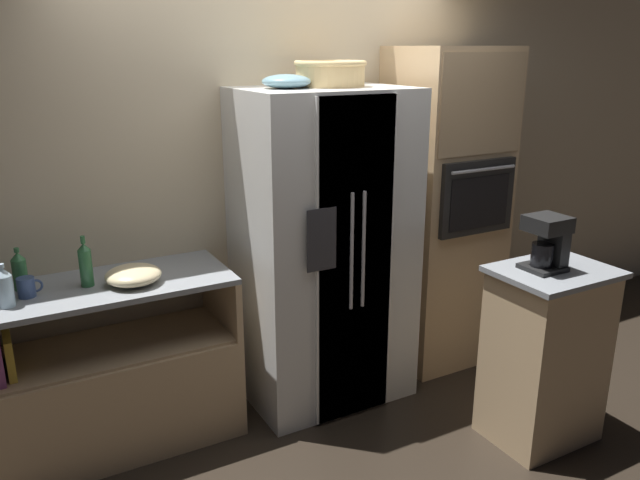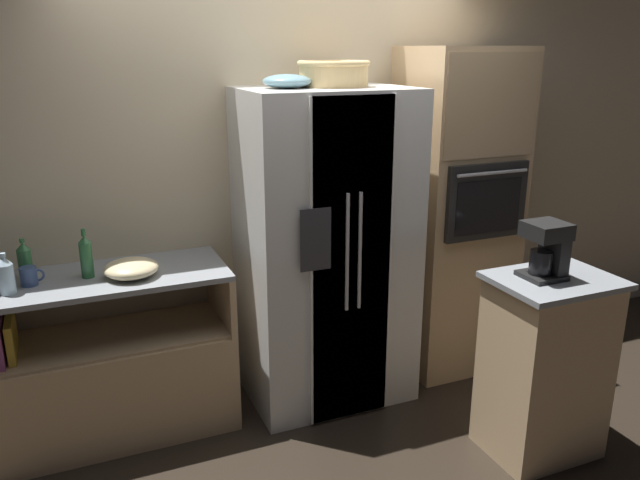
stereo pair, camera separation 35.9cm
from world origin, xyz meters
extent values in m
plane|color=black|center=(0.00, 0.00, 0.00)|extent=(20.00, 20.00, 0.00)
cube|color=beige|center=(0.00, 0.40, 1.40)|extent=(12.00, 0.06, 2.80)
cube|color=tan|center=(-1.15, 0.09, 0.29)|extent=(1.37, 0.57, 0.57)
cube|color=tan|center=(-1.15, 0.09, 0.58)|extent=(1.31, 0.53, 0.02)
cube|color=tan|center=(-0.48, 0.09, 0.74)|extent=(0.04, 0.57, 0.34)
cube|color=gray|center=(-1.15, 0.09, 0.93)|extent=(1.37, 0.57, 0.03)
cube|color=gold|center=(-1.59, 0.06, 0.69)|extent=(0.04, 0.32, 0.21)
cube|color=silver|center=(0.16, 0.03, 0.95)|extent=(0.97, 0.69, 1.89)
cube|color=silver|center=(0.15, -0.33, 0.95)|extent=(0.48, 0.02, 1.86)
cube|color=silver|center=(0.16, -0.33, 0.95)|extent=(0.48, 0.02, 1.86)
cylinder|color=#B2B2B7|center=(0.12, -0.35, 1.04)|extent=(0.02, 0.02, 0.66)
cylinder|color=#B2B2B7|center=(0.20, -0.35, 1.04)|extent=(0.02, 0.02, 0.66)
cube|color=#2D2D33|center=(-0.06, -0.34, 1.14)|extent=(0.17, 0.01, 0.34)
cube|color=tan|center=(1.11, 0.07, 1.06)|extent=(0.69, 0.60, 2.11)
cube|color=black|center=(1.11, -0.24, 1.21)|extent=(0.56, 0.04, 0.47)
cube|color=black|center=(1.11, -0.26, 1.18)|extent=(0.46, 0.01, 0.33)
cylinder|color=#B2B2B7|center=(1.11, -0.28, 1.39)|extent=(0.50, 0.02, 0.02)
cube|color=tan|center=(1.11, -0.23, 1.78)|extent=(0.65, 0.01, 0.60)
cube|color=tan|center=(0.98, -0.99, 0.48)|extent=(0.57, 0.43, 0.97)
cube|color=gray|center=(0.98, -0.99, 0.98)|extent=(0.61, 0.47, 0.03)
cylinder|color=tan|center=(0.22, 0.06, 1.96)|extent=(0.39, 0.39, 0.13)
torus|color=tan|center=(0.22, 0.06, 2.02)|extent=(0.41, 0.41, 0.03)
ellipsoid|color=#668C99|center=(-0.07, 0.03, 1.93)|extent=(0.26, 0.26, 0.08)
cylinder|color=#33723F|center=(-1.18, 0.09, 1.04)|extent=(0.06, 0.06, 0.19)
cone|color=#33723F|center=(-1.18, 0.09, 1.15)|extent=(0.06, 0.06, 0.04)
cylinder|color=#33723F|center=(-1.18, 0.09, 1.19)|extent=(0.02, 0.02, 0.04)
cylinder|color=#33723F|center=(-1.48, 0.20, 1.02)|extent=(0.07, 0.07, 0.16)
cone|color=#33723F|center=(-1.48, 0.20, 1.12)|extent=(0.07, 0.07, 0.04)
cylinder|color=#33723F|center=(-1.48, 0.20, 1.15)|extent=(0.02, 0.02, 0.02)
cylinder|color=silver|center=(-1.56, -0.01, 1.02)|extent=(0.08, 0.08, 0.15)
cone|color=silver|center=(-1.56, -0.01, 1.12)|extent=(0.08, 0.08, 0.04)
cylinder|color=silver|center=(-1.56, -0.01, 1.14)|extent=(0.03, 0.03, 0.02)
cylinder|color=#384C7A|center=(-1.47, 0.08, 0.99)|extent=(0.08, 0.08, 0.10)
torus|color=#384C7A|center=(-1.43, 0.08, 0.99)|extent=(0.07, 0.01, 0.07)
ellipsoid|color=beige|center=(-0.97, 0.01, 0.99)|extent=(0.28, 0.28, 0.09)
cube|color=black|center=(0.91, -0.97, 1.01)|extent=(0.20, 0.19, 0.02)
cylinder|color=black|center=(0.90, -0.97, 1.08)|extent=(0.11, 0.11, 0.12)
cube|color=black|center=(0.98, -0.97, 1.14)|extent=(0.07, 0.16, 0.29)
cube|color=black|center=(0.91, -0.97, 1.24)|extent=(0.20, 0.19, 0.08)
camera|label=1|loc=(-1.58, -3.08, 2.10)|focal=35.00mm
camera|label=2|loc=(-1.26, -3.24, 2.10)|focal=35.00mm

